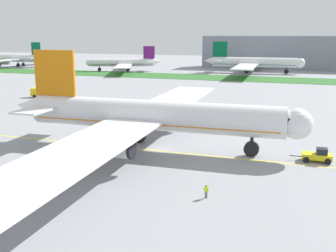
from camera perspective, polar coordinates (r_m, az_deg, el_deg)
name	(u,v)px	position (r m, az deg, el deg)	size (l,w,h in m)	color
ground_plane	(159,149)	(69.10, -1.26, -3.23)	(600.00, 600.00, 0.00)	gray
apron_taxi_line	(157,151)	(68.15, -1.57, -3.45)	(280.00, 0.36, 0.01)	yellow
grass_median_strip	(253,79)	(181.33, 11.76, 6.45)	(320.00, 24.00, 0.10)	#2D6628
airliner_foreground	(148,116)	(68.86, -2.78, 1.43)	(52.40, 83.71, 16.25)	white
pushback_tug	(318,155)	(66.15, 20.16, -3.87)	(6.22, 2.63, 2.14)	yellow
ground_crew_wingwalker_port	(40,170)	(58.14, -17.45, -5.87)	(0.49, 0.48, 1.69)	black
ground_crew_marshaller_front	(206,190)	(48.98, 5.34, -8.89)	(0.57, 0.26, 1.61)	black
service_truck_baggage_loader	(41,92)	(131.83, -17.28, 4.53)	(6.58, 4.24, 2.82)	yellow
parked_airliner_far_left	(17,58)	(262.14, -20.25, 8.84)	(41.80, 65.72, 14.29)	white
parked_airliner_far_centre	(124,63)	(216.42, -6.13, 8.76)	(37.56, 60.82, 12.85)	white
parked_airliner_far_right	(253,62)	(209.12, 11.70, 8.67)	(49.28, 78.77, 15.32)	white
terminal_building	(319,53)	(239.97, 20.33, 9.54)	(125.82, 20.00, 18.00)	gray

